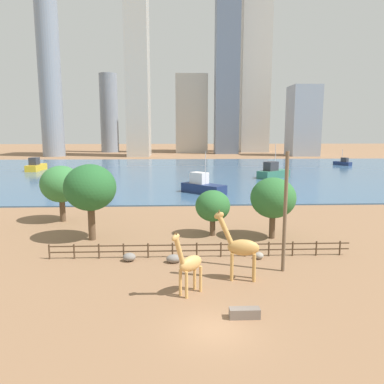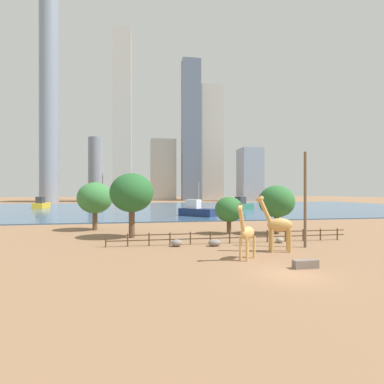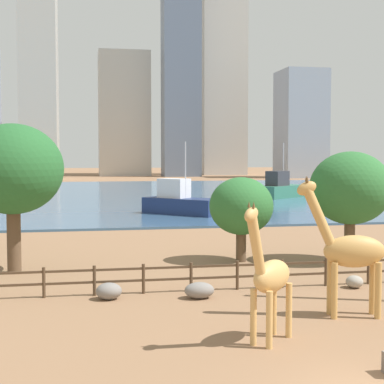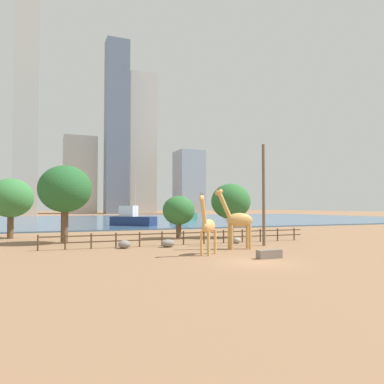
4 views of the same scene
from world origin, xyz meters
name	(u,v)px [view 2 (image 2 of 4)]	position (x,y,z in m)	size (l,w,h in m)	color
ground_plane	(169,208)	(0.00, 80.00, 0.00)	(400.00, 400.00, 0.00)	#8C6647
harbor_water	(170,208)	(0.00, 77.00, 0.10)	(180.00, 86.00, 0.20)	#3D6084
giraffe_tall	(247,233)	(-1.28, 4.59, 2.14)	(2.35, 2.34, 4.62)	tan
giraffe_companion	(278,225)	(2.57, 7.00, 2.46)	(3.46, 1.30, 5.25)	tan
utility_pole	(305,200)	(6.20, 8.51, 4.68)	(0.28, 0.28, 9.35)	brown
boulder_near_fence	(177,243)	(-6.11, 11.23, 0.35)	(1.08, 0.93, 0.70)	gray
boulder_by_pole	(280,240)	(4.93, 11.35, 0.28)	(0.78, 0.76, 0.57)	gray
boulder_small	(215,243)	(-2.36, 10.72, 0.34)	(1.26, 0.91, 0.68)	gray
feeding_trough	(305,264)	(1.87, 1.25, 0.30)	(1.80, 0.60, 0.60)	#72665B
enclosure_fence	(232,236)	(-0.17, 12.00, 0.76)	(26.12, 0.14, 1.30)	#4C3826
tree_left_large	(229,210)	(1.63, 18.75, 3.13)	(3.61, 3.61, 4.79)	brown
tree_center_broad	(95,198)	(-15.87, 25.55, 4.52)	(4.86, 4.86, 6.74)	brown
tree_right_tall	(132,193)	(-10.62, 17.67, 5.27)	(5.11, 5.11, 7.62)	brown
tree_left_small	(277,202)	(7.59, 17.48, 4.16)	(4.54, 4.54, 6.23)	brown
boat_ferry	(41,204)	(-39.61, 81.70, 1.41)	(3.13, 8.16, 3.56)	gold
boat_sailboat	(242,205)	(19.65, 64.22, 1.46)	(8.44, 7.64, 7.57)	#337259
boat_tug	(286,202)	(48.98, 93.77, 1.01)	(4.53, 5.58, 4.84)	navy
boat_barge	(196,210)	(2.32, 44.22, 1.40)	(7.70, 7.64, 7.18)	navy
skyline_tower_needle	(96,169)	(-35.26, 169.91, 18.93)	(8.68, 8.68, 37.86)	gray
skyline_block_central	(163,170)	(4.96, 163.93, 18.30)	(15.00, 11.60, 36.60)	#B7B2A8
skyline_tower_glass	(123,118)	(-17.88, 140.85, 43.58)	(8.98, 15.49, 87.15)	#B7B2A8
skyline_block_left	(211,143)	(36.21, 169.12, 36.28)	(13.82, 11.62, 72.57)	#B7B2A8
skyline_block_right	(49,95)	(-53.55, 140.65, 53.55)	(9.02, 9.02, 107.10)	gray
skyline_tower_short	(191,130)	(20.84, 155.70, 41.37)	(10.70, 8.26, 82.74)	slate
skyline_block_wide	(250,175)	(51.74, 140.75, 14.62)	(11.75, 12.82, 29.25)	#939EAD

